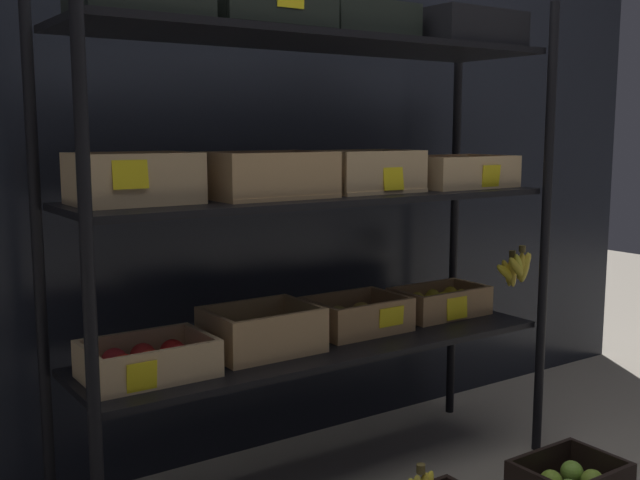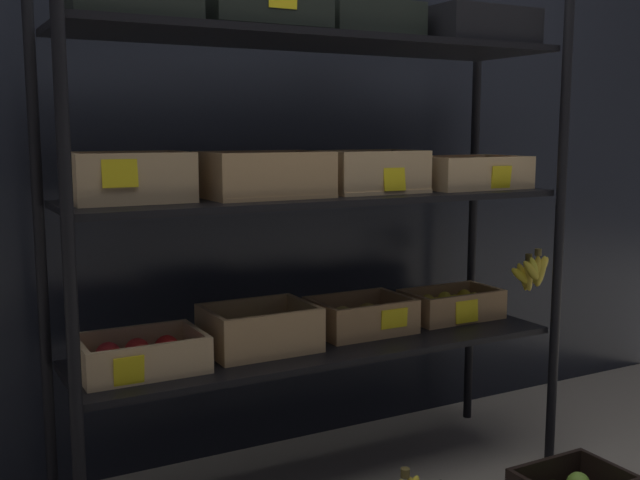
# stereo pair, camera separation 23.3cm
# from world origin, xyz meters

# --- Properties ---
(storefront_wall) EXTENTS (3.97, 0.12, 2.45)m
(storefront_wall) POSITION_xyz_m (0.00, 0.42, 1.23)
(storefront_wall) COLOR black
(storefront_wall) RESTS_ON ground_plane
(display_rack) EXTENTS (1.71, 0.47, 1.55)m
(display_rack) POSITION_xyz_m (-0.00, 0.00, 0.96)
(display_rack) COLOR black
(display_rack) RESTS_ON ground_plane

